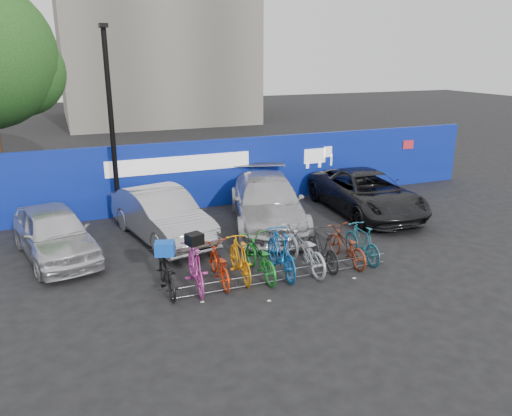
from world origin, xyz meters
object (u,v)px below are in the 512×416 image
car_0 (54,233)px  bike_3 (240,258)px  bike_6 (304,249)px  car_1 (162,215)px  bike_1 (195,266)px  bike_4 (260,258)px  bike_5 (281,252)px  car_3 (366,193)px  bike_9 (362,242)px  car_2 (267,202)px  bike_8 (346,246)px  bike_2 (219,264)px  bike_7 (322,248)px  bike_rack (286,274)px  lamppost (111,121)px  bike_0 (166,273)px

car_0 → bike_3: bearing=-49.3°
car_0 → bike_6: 6.64m
car_1 → bike_1: (0.05, -3.56, -0.18)m
bike_4 → bike_5: 0.55m
car_3 → bike_9: (-2.42, -3.48, -0.22)m
car_2 → bike_8: (0.75, -3.53, -0.30)m
bike_3 → bike_4: bike_3 is taller
bike_1 → bike_2: (0.61, 0.13, -0.10)m
bike_4 → bike_7: bearing=178.0°
car_1 → bike_6: bearing=-63.6°
car_1 → bike_4: size_ratio=2.37×
car_2 → car_3: (3.64, -0.07, -0.05)m
car_1 → car_3: (7.01, -0.10, -0.02)m
car_0 → bike_5: (5.18, -3.24, -0.11)m
car_3 → bike_2: 7.17m
bike_rack → bike_8: bike_8 is taller
bike_1 → bike_3: bike_1 is taller
bike_2 → bike_5: size_ratio=0.89×
bike_rack → car_2: car_2 is taller
bike_4 → bike_6: bearing=179.3°
car_3 → bike_5: (-4.78, -3.49, -0.13)m
car_3 → bike_3: 6.69m
bike_1 → bike_5: (2.17, -0.02, 0.03)m
bike_2 → bike_8: size_ratio=0.98×
car_2 → bike_6: bearing=-81.7°
car_0 → car_2: 6.33m
bike_9 → bike_8: bearing=-1.7°
bike_6 → car_2: bearing=-100.2°
car_0 → bike_5: bearing=-44.8°
lamppost → bike_5: size_ratio=3.14×
bike_8 → lamppost: bearing=-48.3°
bike_5 → bike_9: size_ratio=1.17×
bike_9 → bike_rack: bearing=10.3°
lamppost → bike_4: lamppost is taller
bike_0 → bike_9: bike_9 is taller
bike_7 → bike_9: (1.18, -0.02, -0.01)m
bike_8 → car_2: bearing=-78.9°
bike_rack → bike_3: size_ratio=3.25×
car_2 → bike_rack: bearing=-90.4°
bike_1 → bike_5: size_ratio=0.94×
bike_rack → bike_3: 1.19m
bike_4 → bike_8: bike_4 is taller
bike_1 → bike_6: (2.83, 0.04, -0.00)m
bike_3 → bike_9: bearing=-179.6°
bike_rack → bike_8: bearing=12.5°
bike_2 → bike_3: bike_3 is taller
lamppost → car_2: lamppost is taller
bike_0 → bike_5: size_ratio=0.88×
car_0 → car_3: bearing=-11.4°
bike_1 → bike_7: (3.35, 0.00, -0.04)m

